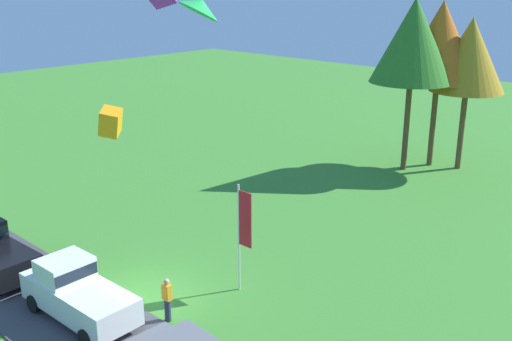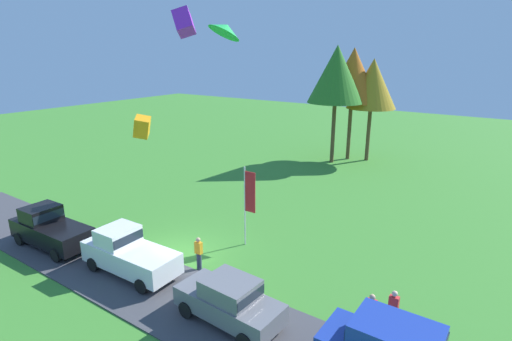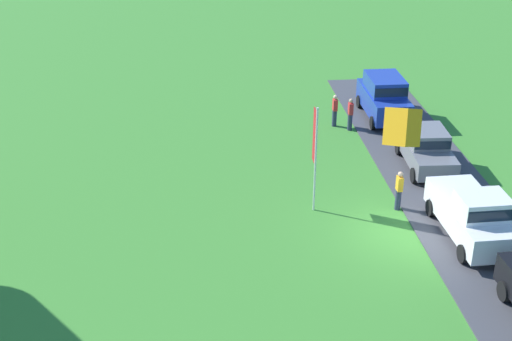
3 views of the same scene
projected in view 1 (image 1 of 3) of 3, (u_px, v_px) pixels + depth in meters
name	position (u px, v px, depth m)	size (l,w,h in m)	color
ground_plane	(150.00, 298.00, 23.43)	(120.00, 120.00, 0.00)	#3D842D
pavement_strip	(84.00, 328.00, 21.36)	(36.00, 4.40, 0.06)	#424247
car_pickup_near_entrance	(76.00, 291.00, 21.73)	(5.04, 2.14, 2.14)	white
person_watching_sky	(167.00, 300.00, 21.58)	(0.36, 0.24, 1.71)	#2D334C
tree_left_of_center	(413.00, 41.00, 36.50)	(5.13, 5.13, 10.83)	brown
tree_center_back	(441.00, 42.00, 37.47)	(5.03, 5.03, 10.61)	brown
tree_far_right	(470.00, 55.00, 36.99)	(4.57, 4.57, 9.65)	brown
flag_banner	(243.00, 226.00, 23.04)	(0.71, 0.08, 4.47)	silver
kite_box_topmost	(111.00, 122.00, 25.15)	(0.80, 0.80, 1.12)	orange
kite_delta_high_left	(200.00, 6.00, 18.20)	(1.40, 1.40, 0.39)	green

